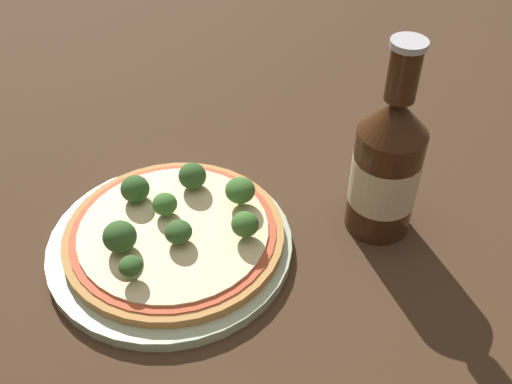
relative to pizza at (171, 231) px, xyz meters
The scene contains 12 objects.
ground_plane 0.02m from the pizza, 137.68° to the right, with size 3.00×3.00×0.00m, color #3D2819.
plate 0.01m from the pizza, 99.71° to the right, with size 0.25×0.25×0.01m.
pizza is the anchor object (origin of this frame).
broccoli_floret_0 0.06m from the pizza, 92.20° to the left, with size 0.03×0.03×0.03m.
broccoli_floret_1 0.08m from the pizza, 13.90° to the right, with size 0.03×0.03×0.03m.
broccoli_floret_2 0.03m from the pizza, 93.19° to the right, with size 0.03×0.03×0.02m.
broccoli_floret_3 0.06m from the pizza, behind, with size 0.03×0.03×0.03m.
broccoli_floret_4 0.07m from the pizza, 33.88° to the left, with size 0.03×0.03×0.03m.
broccoli_floret_5 0.08m from the pizza, 151.64° to the right, with size 0.02×0.02×0.02m.
broccoli_floret_6 0.08m from the pizza, 50.42° to the right, with size 0.03×0.03×0.03m.
broccoli_floret_7 0.03m from the pizza, 70.97° to the left, with size 0.03×0.03×0.02m.
beer_bottle 0.23m from the pizza, 31.27° to the right, with size 0.07×0.07×0.21m.
Camera 1 is at (-0.20, -0.38, 0.45)m, focal length 42.00 mm.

